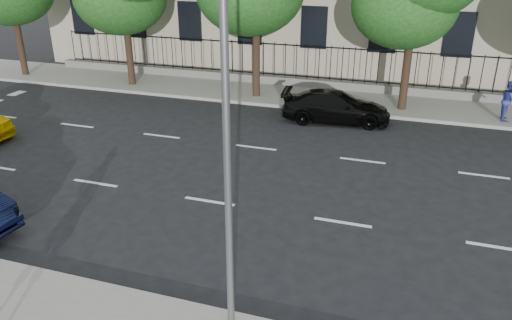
# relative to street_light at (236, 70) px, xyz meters

# --- Properties ---
(ground) EXTENTS (120.00, 120.00, 0.00)m
(ground) POSITION_rel_street_light_xyz_m (-2.50, 1.77, -5.15)
(ground) COLOR black
(ground) RESTS_ON ground
(far_sidewalk) EXTENTS (60.00, 4.00, 0.15)m
(far_sidewalk) POSITION_rel_street_light_xyz_m (-2.50, 15.77, -5.07)
(far_sidewalk) COLOR gray
(far_sidewalk) RESTS_ON ground
(lane_markings) EXTENTS (49.60, 4.62, 0.01)m
(lane_markings) POSITION_rel_street_light_xyz_m (-2.50, 6.52, -5.14)
(lane_markings) COLOR silver
(lane_markings) RESTS_ON ground
(iron_fence) EXTENTS (30.00, 0.50, 2.20)m
(iron_fence) POSITION_rel_street_light_xyz_m (-2.50, 17.47, -4.50)
(iron_fence) COLOR slate
(iron_fence) RESTS_ON far_sidewalk
(street_light) EXTENTS (0.25, 3.32, 8.05)m
(street_light) POSITION_rel_street_light_xyz_m (0.00, 0.00, 0.00)
(street_light) COLOR slate
(street_light) RESTS_ON near_sidewalk
(black_sedan) EXTENTS (4.78, 2.37, 1.34)m
(black_sedan) POSITION_rel_street_light_xyz_m (-0.17, 12.70, -4.48)
(black_sedan) COLOR black
(black_sedan) RESTS_ON ground
(pedestrian_far) EXTENTS (0.69, 0.86, 1.70)m
(pedestrian_far) POSITION_rel_street_light_xyz_m (6.83, 14.72, -4.15)
(pedestrian_far) COLOR #323A97
(pedestrian_far) RESTS_ON far_sidewalk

